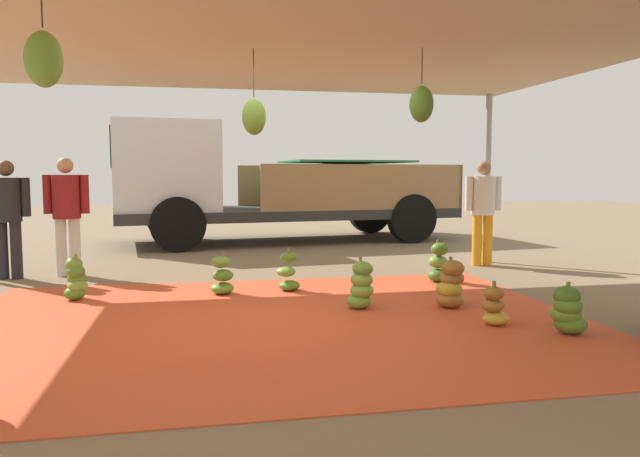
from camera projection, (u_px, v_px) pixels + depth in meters
ground_plane at (250, 272)px, 8.66m from camera, size 40.00×40.00×0.00m
tarp_orange at (275, 322)px, 5.73m from camera, size 5.97×4.57×0.01m
tent_canopy at (274, 37)px, 5.41m from camera, size 8.00×7.00×2.72m
banana_bunch_0 at (361, 287)px, 6.28m from camera, size 0.36×0.34×0.54m
banana_bunch_1 at (494, 307)px, 5.61m from camera, size 0.33×0.33×0.42m
banana_bunch_2 at (222, 277)px, 7.04m from camera, size 0.38×0.38×0.49m
banana_bunch_3 at (568, 311)px, 5.29m from camera, size 0.39×0.36×0.46m
banana_bunch_5 at (288, 273)px, 7.26m from camera, size 0.35×0.33×0.52m
banana_bunch_6 at (439, 264)px, 7.85m from camera, size 0.35×0.38×0.55m
banana_bunch_7 at (76, 280)px, 6.72m from camera, size 0.29×0.31×0.51m
banana_bunch_8 at (451, 285)px, 6.34m from camera, size 0.39×0.40×0.54m
cargo_truck_main at (270, 185)px, 12.52m from camera, size 7.14×3.25×2.40m
worker_0 at (67, 207)px, 8.28m from camera, size 0.60×0.37×1.64m
worker_1 at (7, 210)px, 8.03m from camera, size 0.58×0.36×1.59m
worker_2 at (483, 205)px, 9.25m from camera, size 0.59×0.36×1.61m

